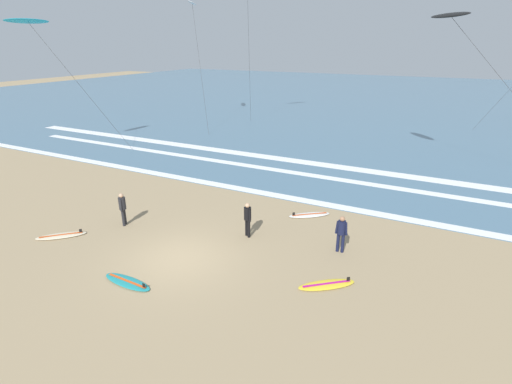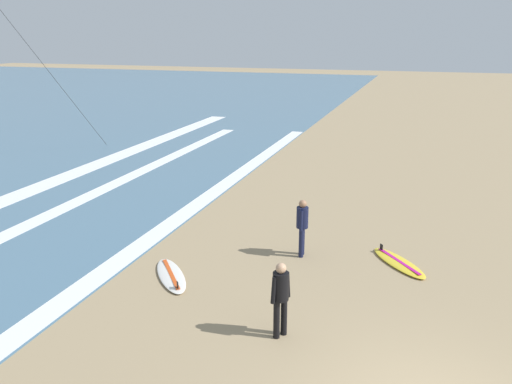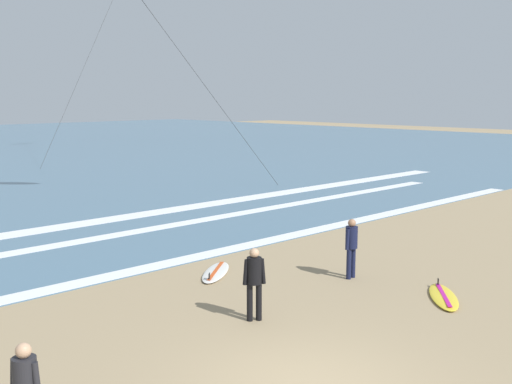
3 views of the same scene
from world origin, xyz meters
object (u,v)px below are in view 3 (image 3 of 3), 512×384
object	(u,v)px
surfer_right_near	(254,277)
surfer_background_far	(351,243)
surfboard_left_pile	(443,297)
surfboard_near_water	(216,272)

from	to	relation	value
surfer_right_near	surfer_background_far	bearing A→B (deg)	7.25
surfboard_left_pile	surfboard_near_water	bearing A→B (deg)	115.43
surfer_right_near	surfer_background_far	xyz separation A→B (m)	(4.04, 0.51, 0.00)
surfer_background_far	surfboard_near_water	distance (m)	3.74
surfer_right_near	surfboard_left_pile	xyz separation A→B (m)	(4.28, -2.07, -0.91)
surfer_right_near	surfboard_near_water	bearing A→B (deg)	62.53
surfer_background_far	surfboard_left_pile	world-z (taller)	surfer_background_far
surfer_right_near	surfboard_near_water	distance (m)	3.84
surfer_right_near	surfboard_near_water	world-z (taller)	surfer_right_near
surfer_right_near	surfer_background_far	world-z (taller)	same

